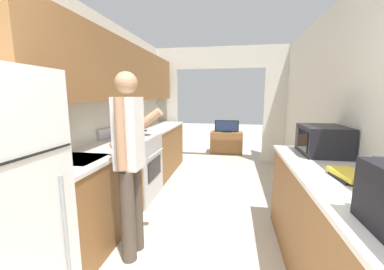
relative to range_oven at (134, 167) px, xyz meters
name	(u,v)px	position (x,y,z in m)	size (l,w,h in m)	color
wall_left	(97,93)	(-0.25, -0.41, 1.05)	(0.38, 7.15, 2.50)	silver
wall_right	(366,122)	(2.51, -0.86, 0.79)	(0.06, 7.15, 2.50)	silver
wall_far_with_doorway	(219,96)	(1.09, 2.14, 1.00)	(3.19, 0.06, 2.50)	silver
counter_left	(138,164)	(-0.01, 0.16, 0.00)	(0.62, 3.75, 0.90)	brown
counter_right	(344,244)	(2.18, -1.42, -0.01)	(0.62, 2.31, 0.90)	brown
range_oven	(134,167)	(0.00, 0.00, 0.00)	(0.66, 0.77, 1.04)	#B7B7BC
person	(130,161)	(0.50, -1.19, 0.44)	(0.54, 0.37, 1.68)	#4C4238
microwave	(323,140)	(2.26, -0.62, 0.59)	(0.40, 0.49, 0.28)	black
book_stack	(349,176)	(2.19, -1.36, 0.47)	(0.20, 0.32, 0.05)	black
tv_cabinet	(226,142)	(1.24, 2.98, -0.18)	(0.81, 0.42, 0.55)	brown
television	(227,126)	(1.24, 2.93, 0.25)	(0.61, 0.16, 0.30)	black
knife	(146,130)	(-0.02, 0.58, 0.45)	(0.16, 0.27, 0.02)	#B7B7BC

